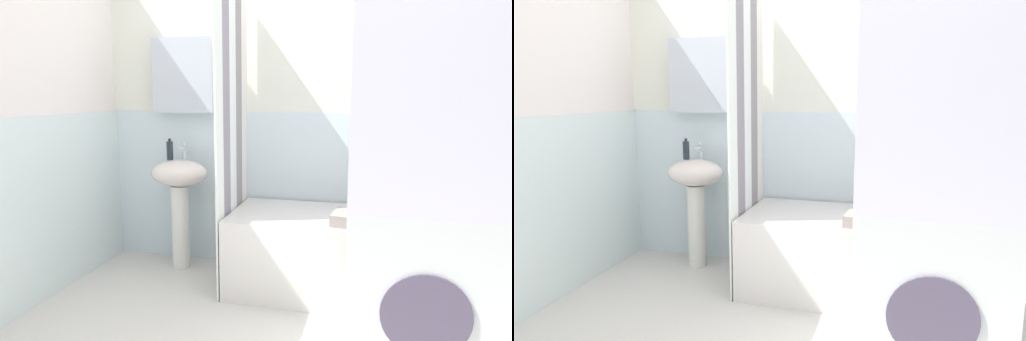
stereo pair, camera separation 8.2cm
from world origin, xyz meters
The scene contains 13 objects.
wall_back_tiled centered at (-0.05, 1.26, 1.14)m, with size 3.60×0.18×2.40m.
wall_left_tiled centered at (-1.57, 0.34, 1.12)m, with size 0.07×1.81×2.40m.
sink centered at (-0.91, 1.03, 0.62)m, with size 0.44×0.34×0.84m.
faucet centered at (-0.91, 1.11, 0.90)m, with size 0.03×0.12×0.12m.
soap_dispenser centered at (-0.98, 1.03, 0.92)m, with size 0.05×0.05×0.16m.
bathtub centered at (0.30, 0.87, 0.27)m, with size 1.44×0.71×0.54m, color silver.
shower_curtain centered at (-0.43, 0.87, 1.00)m, with size 0.01×0.71×2.00m.
shampoo_bottle centered at (0.92, 1.15, 0.65)m, with size 0.06×0.06×0.23m.
lotion_bottle centered at (0.83, 1.16, 0.65)m, with size 0.04×0.04×0.24m.
body_wash_bottle centered at (0.74, 1.14, 0.63)m, with size 0.06×0.06×0.20m.
conditioner_bottle centered at (0.54, 1.16, 0.62)m, with size 0.05×0.05×0.17m.
towel_folded centered at (0.45, 0.67, 0.58)m, with size 0.34×0.24×0.07m, color gray.
washer_dryer_stack centered at (0.73, 0.00, 0.86)m, with size 0.64×0.62×1.72m.
Camera 2 is at (0.57, -2.04, 1.34)m, focal length 31.46 mm.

